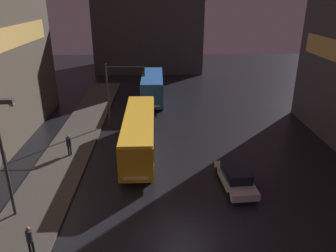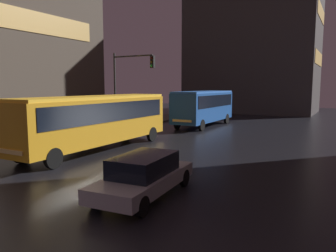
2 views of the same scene
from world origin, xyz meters
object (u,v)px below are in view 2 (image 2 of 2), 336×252
bus_far (204,105)px  pedestrian_near (25,126)px  bus_near (97,117)px  car_taxi (144,175)px  traffic_light_main (128,79)px

bus_far → pedestrian_near: (-6.66, -14.92, -0.85)m
bus_near → bus_far: (0.88, 14.31, 0.06)m
car_taxi → traffic_light_main: bearing=-56.3°
traffic_light_main → car_taxi: bearing=-52.0°
pedestrian_near → bus_near: bearing=105.5°
bus_near → traffic_light_main: 6.83m
traffic_light_main → bus_near: bearing=-71.0°
bus_far → traffic_light_main: size_ratio=1.45×
bus_near → traffic_light_main: (-2.09, 6.06, 2.37)m
bus_far → pedestrian_near: 16.36m
bus_near → car_taxi: bus_near is taller
bus_far → traffic_light_main: (-2.97, -8.25, 2.32)m
pedestrian_near → car_taxi: bearing=78.4°
bus_near → traffic_light_main: bearing=-71.4°
pedestrian_near → bus_far: bearing=165.4°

